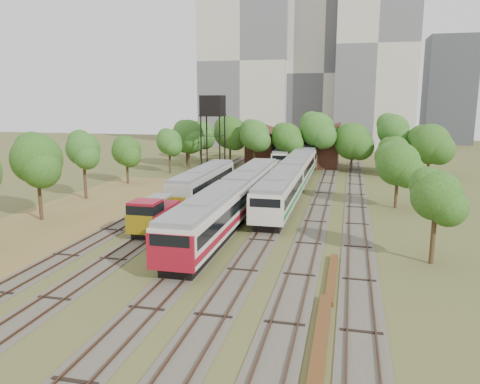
% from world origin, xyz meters
% --- Properties ---
extents(ground, '(240.00, 240.00, 0.00)m').
position_xyz_m(ground, '(0.00, 0.00, 0.00)').
color(ground, '#475123').
rests_on(ground, ground).
extents(dry_grass_patch, '(14.00, 60.00, 0.04)m').
position_xyz_m(dry_grass_patch, '(-18.00, 8.00, 0.02)').
color(dry_grass_patch, brown).
rests_on(dry_grass_patch, ground).
extents(tracks, '(24.60, 80.00, 0.19)m').
position_xyz_m(tracks, '(-0.67, 25.00, 0.04)').
color(tracks, '#4C473D').
rests_on(tracks, ground).
extents(railcar_red_set, '(3.27, 34.58, 4.05)m').
position_xyz_m(railcar_red_set, '(-2.00, 16.91, 2.14)').
color(railcar_red_set, black).
rests_on(railcar_red_set, ground).
extents(railcar_green_set, '(3.28, 52.08, 4.06)m').
position_xyz_m(railcar_green_set, '(2.00, 37.94, 2.15)').
color(railcar_green_set, black).
rests_on(railcar_green_set, ground).
extents(railcar_rear, '(2.84, 16.08, 3.51)m').
position_xyz_m(railcar_rear, '(-2.00, 55.20, 1.85)').
color(railcar_rear, black).
rests_on(railcar_rear, ground).
extents(shunter_locomotive, '(2.49, 8.10, 3.26)m').
position_xyz_m(shunter_locomotive, '(-8.00, 10.92, 1.54)').
color(shunter_locomotive, black).
rests_on(shunter_locomotive, ground).
extents(old_grey_coach, '(2.96, 18.00, 3.67)m').
position_xyz_m(old_grey_coach, '(-8.00, 25.74, 2.00)').
color(old_grey_coach, black).
rests_on(old_grey_coach, ground).
extents(water_tower, '(3.60, 3.60, 12.42)m').
position_xyz_m(water_tower, '(-12.66, 45.64, 10.48)').
color(water_tower, black).
rests_on(water_tower, ground).
extents(rail_pile_near, '(0.67, 10.04, 0.33)m').
position_xyz_m(rail_pile_near, '(8.00, -5.42, 0.17)').
color(rail_pile_near, brown).
rests_on(rail_pile_near, ground).
extents(rail_pile_far, '(0.55, 8.80, 0.29)m').
position_xyz_m(rail_pile_far, '(8.20, 3.05, 0.14)').
color(rail_pile_far, brown).
rests_on(rail_pile_far, ground).
extents(maintenance_shed, '(16.45, 11.55, 7.58)m').
position_xyz_m(maintenance_shed, '(-1.00, 57.98, 2.91)').
color(maintenance_shed, '#371914').
rests_on(maintenance_shed, ground).
extents(tree_band_left, '(7.82, 74.98, 8.78)m').
position_xyz_m(tree_band_left, '(-20.02, 28.66, 5.35)').
color(tree_band_left, '#382616').
rests_on(tree_band_left, ground).
extents(tree_band_far, '(45.45, 9.72, 9.72)m').
position_xyz_m(tree_band_far, '(2.58, 50.73, 5.79)').
color(tree_band_far, '#382616').
rests_on(tree_band_far, ground).
extents(tree_band_right, '(6.34, 44.55, 7.31)m').
position_xyz_m(tree_band_right, '(15.01, 31.66, 4.52)').
color(tree_band_right, '#382616').
rests_on(tree_band_right, ground).
extents(tower_left, '(22.00, 16.00, 42.00)m').
position_xyz_m(tower_left, '(-18.00, 95.00, 21.00)').
color(tower_left, beige).
rests_on(tower_left, ground).
extents(tower_centre, '(20.00, 18.00, 36.00)m').
position_xyz_m(tower_centre, '(2.00, 100.00, 18.00)').
color(tower_centre, '#BCB6AA').
rests_on(tower_centre, ground).
extents(tower_right, '(18.00, 16.00, 48.00)m').
position_xyz_m(tower_right, '(14.00, 92.00, 24.00)').
color(tower_right, beige).
rests_on(tower_right, ground).
extents(tower_far_right, '(12.00, 12.00, 28.00)m').
position_xyz_m(tower_far_right, '(34.00, 110.00, 14.00)').
color(tower_far_right, '#3D4044').
rests_on(tower_far_right, ground).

